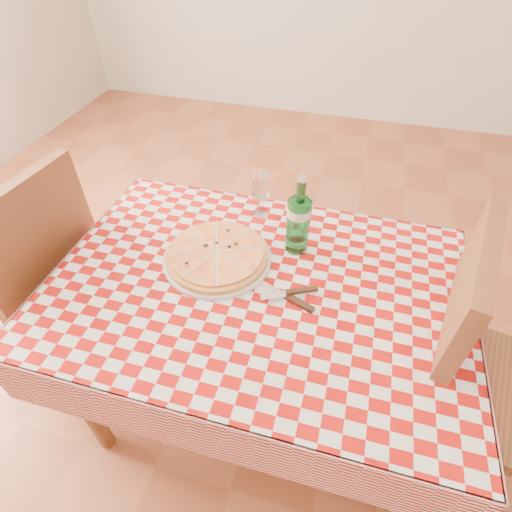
{
  "coord_description": "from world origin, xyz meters",
  "views": [
    {
      "loc": [
        0.22,
        -0.81,
        1.68
      ],
      "look_at": [
        -0.02,
        0.06,
        0.82
      ],
      "focal_mm": 28.0,
      "sensor_mm": 36.0,
      "label": 1
    }
  ],
  "objects_px": {
    "chair_near": "(474,364)",
    "pizza_plate": "(217,254)",
    "chair_far": "(36,276)",
    "wine_glass": "(260,195)",
    "water_bottle": "(299,215)",
    "dining_table": "(257,304)"
  },
  "relations": [
    {
      "from": "chair_far",
      "to": "dining_table",
      "type": "bearing_deg",
      "value": -172.48
    },
    {
      "from": "chair_near",
      "to": "pizza_plate",
      "type": "xyz_separation_m",
      "value": [
        -0.85,
        0.07,
        0.19
      ]
    },
    {
      "from": "chair_far",
      "to": "pizza_plate",
      "type": "distance_m",
      "value": 0.74
    },
    {
      "from": "chair_far",
      "to": "pizza_plate",
      "type": "relative_size",
      "value": 2.84
    },
    {
      "from": "chair_near",
      "to": "dining_table",
      "type": "bearing_deg",
      "value": -167.19
    },
    {
      "from": "chair_near",
      "to": "pizza_plate",
      "type": "height_order",
      "value": "chair_near"
    },
    {
      "from": "chair_near",
      "to": "wine_glass",
      "type": "xyz_separation_m",
      "value": [
        -0.78,
        0.35,
        0.24
      ]
    },
    {
      "from": "chair_near",
      "to": "wine_glass",
      "type": "distance_m",
      "value": 0.89
    },
    {
      "from": "dining_table",
      "to": "chair_far",
      "type": "xyz_separation_m",
      "value": [
        -0.86,
        -0.03,
        -0.08
      ]
    },
    {
      "from": "pizza_plate",
      "to": "wine_glass",
      "type": "relative_size",
      "value": 2.18
    },
    {
      "from": "chair_near",
      "to": "wine_glass",
      "type": "relative_size",
      "value": 6.31
    },
    {
      "from": "chair_far",
      "to": "wine_glass",
      "type": "relative_size",
      "value": 6.19
    },
    {
      "from": "pizza_plate",
      "to": "wine_glass",
      "type": "xyz_separation_m",
      "value": [
        0.07,
        0.28,
        0.06
      ]
    },
    {
      "from": "chair_far",
      "to": "water_bottle",
      "type": "bearing_deg",
      "value": -161.05
    },
    {
      "from": "wine_glass",
      "to": "water_bottle",
      "type": "bearing_deg",
      "value": -42.9
    },
    {
      "from": "chair_far",
      "to": "wine_glass",
      "type": "height_order",
      "value": "chair_far"
    },
    {
      "from": "chair_far",
      "to": "wine_glass",
      "type": "bearing_deg",
      "value": -148.23
    },
    {
      "from": "chair_near",
      "to": "chair_far",
      "type": "bearing_deg",
      "value": -166.06
    },
    {
      "from": "water_bottle",
      "to": "wine_glass",
      "type": "xyz_separation_m",
      "value": [
        -0.17,
        0.16,
        -0.06
      ]
    },
    {
      "from": "pizza_plate",
      "to": "water_bottle",
      "type": "height_order",
      "value": "water_bottle"
    },
    {
      "from": "dining_table",
      "to": "water_bottle",
      "type": "distance_m",
      "value": 0.32
    },
    {
      "from": "chair_far",
      "to": "wine_glass",
      "type": "xyz_separation_m",
      "value": [
        0.78,
        0.38,
        0.26
      ]
    }
  ]
}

